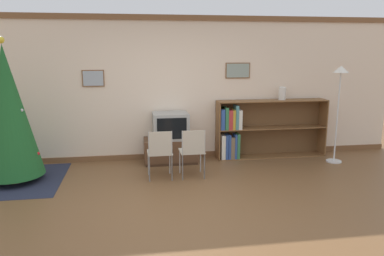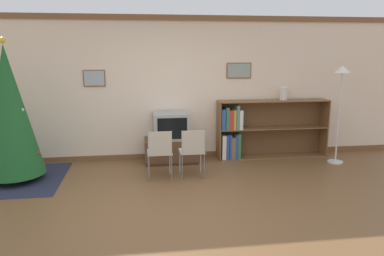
% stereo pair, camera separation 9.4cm
% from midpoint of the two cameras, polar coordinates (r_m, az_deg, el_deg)
% --- Properties ---
extents(ground_plane, '(24.00, 24.00, 0.00)m').
position_cam_midpoint_polar(ground_plane, '(5.14, -1.75, -11.99)').
color(ground_plane, brown).
extents(wall_back, '(9.17, 0.11, 2.70)m').
position_cam_midpoint_polar(wall_back, '(7.14, -4.28, 5.99)').
color(wall_back, beige).
rests_on(wall_back, ground_plane).
extents(area_rug, '(1.50, 1.68, 0.01)m').
position_cam_midpoint_polar(area_rug, '(6.75, -25.70, -7.23)').
color(area_rug, '#23283D').
rests_on(area_rug, ground_plane).
extents(christmas_tree, '(0.95, 0.95, 2.26)m').
position_cam_midpoint_polar(christmas_tree, '(6.50, -26.58, 2.22)').
color(christmas_tree, maroon).
rests_on(christmas_tree, area_rug).
extents(tv_console, '(0.99, 0.52, 0.45)m').
position_cam_midpoint_polar(tv_console, '(7.03, -3.63, -3.42)').
color(tv_console, '#412A1A').
rests_on(tv_console, ground_plane).
extents(television, '(0.65, 0.51, 0.49)m').
position_cam_midpoint_polar(television, '(6.92, -3.68, 0.33)').
color(television, '#9E9E99').
rests_on(television, tv_console).
extents(folding_chair_left, '(0.40, 0.40, 0.82)m').
position_cam_midpoint_polar(folding_chair_left, '(6.05, -5.34, -3.57)').
color(folding_chair_left, '#BCB29E').
rests_on(folding_chair_left, ground_plane).
extents(folding_chair_right, '(0.40, 0.40, 0.82)m').
position_cam_midpoint_polar(folding_chair_right, '(6.10, -0.34, -3.38)').
color(folding_chair_right, '#BCB29E').
rests_on(folding_chair_right, ground_plane).
extents(bookshelf, '(2.17, 0.36, 1.12)m').
position_cam_midpoint_polar(bookshelf, '(7.36, 8.78, -0.27)').
color(bookshelf, brown).
rests_on(bookshelf, ground_plane).
extents(vase, '(0.14, 0.14, 0.25)m').
position_cam_midpoint_polar(vase, '(7.48, 13.23, 5.19)').
color(vase, silver).
rests_on(vase, bookshelf).
extents(standing_lamp, '(0.28, 0.28, 1.79)m').
position_cam_midpoint_polar(standing_lamp, '(7.31, 21.22, 5.56)').
color(standing_lamp, silver).
rests_on(standing_lamp, ground_plane).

